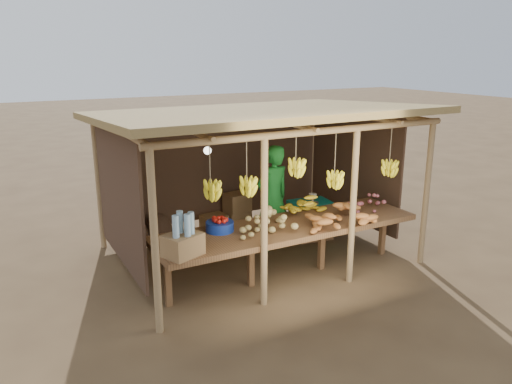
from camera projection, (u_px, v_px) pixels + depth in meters
name	position (u px, v px, depth m)	size (l,w,h in m)	color
ground	(256.00, 254.00, 8.09)	(60.00, 60.00, 0.00)	brown
stall_structure	(259.00, 139.00, 7.47)	(4.70, 3.50, 2.43)	#97764E
counter	(288.00, 229.00, 7.08)	(3.90, 1.05, 0.80)	brown
potato_heap	(266.00, 219.00, 6.77)	(0.85, 0.51, 0.36)	tan
sweet_potato_heap	(338.00, 211.00, 7.09)	(1.11, 0.67, 0.36)	#B2682D
onion_heap	(366.00, 198.00, 7.74)	(0.71, 0.43, 0.35)	#AD545B
banana_pile	(304.00, 204.00, 7.46)	(0.68, 0.41, 0.35)	yellow
tomato_basin	(220.00, 225.00, 6.80)	(0.38, 0.38, 0.20)	navy
bottle_box	(183.00, 239.00, 5.95)	(0.52, 0.47, 0.54)	olive
vendor	(273.00, 198.00, 8.10)	(0.64, 0.42, 1.75)	#1A7726
tarp_crate	(311.00, 219.00, 8.75)	(0.77, 0.68, 0.84)	brown
carton_stack	(230.00, 215.00, 9.05)	(0.93, 0.39, 0.68)	olive
burlap_sacks	(147.00, 231.00, 8.36)	(0.89, 0.46, 0.63)	#472F21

